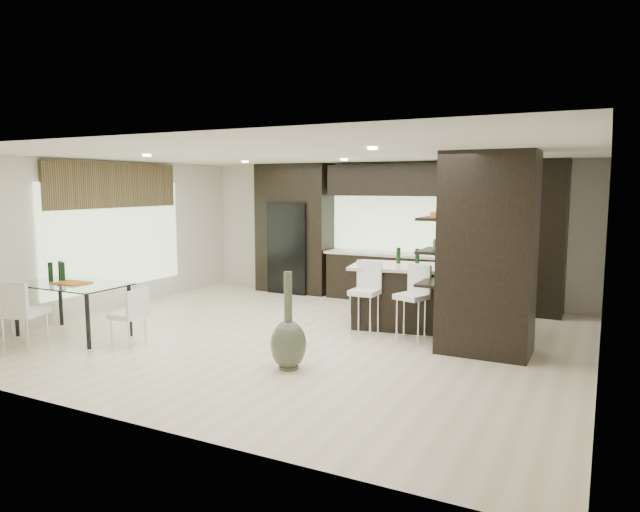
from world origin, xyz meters
The scene contains 22 objects.
ground centered at (0.00, 0.00, 0.00)m, with size 8.00×8.00×0.00m, color beige.
back_wall centered at (0.00, 3.50, 1.35)m, with size 8.00×0.02×2.70m, color silver.
left_wall centered at (-4.00, 0.00, 1.35)m, with size 0.02×7.00×2.70m, color silver.
right_wall centered at (4.00, 0.00, 1.35)m, with size 0.02×7.00×2.70m, color silver.
ceiling centered at (0.00, 0.00, 2.70)m, with size 8.00×7.00×0.02m, color white.
window_left centered at (-3.96, 0.20, 1.35)m, with size 0.04×3.20×1.90m, color #B2D199.
window_back centered at (0.60, 3.46, 1.55)m, with size 3.40×0.04×1.20m, color #B2D199.
stone_accent centered at (-3.93, 0.20, 2.25)m, with size 0.08×3.00×0.80m, color brown.
ceiling_spots centered at (0.00, 0.25, 2.68)m, with size 4.00×3.00×0.02m, color white.
back_cabinetry centered at (0.50, 3.17, 1.35)m, with size 6.80×0.68×2.70m, color black.
refrigerator centered at (-1.90, 3.12, 0.95)m, with size 0.90×0.68×1.90m, color black.
partition_column centered at (2.60, 0.40, 1.35)m, with size 1.20×0.80×2.70m, color black.
kitchen_island centered at (1.53, 1.33, 0.50)m, with size 2.39×1.03×1.00m, color black.
stool_left centered at (0.80, 0.52, 0.45)m, with size 0.40×0.40×0.90m, color white.
stool_mid centered at (1.53, 0.52, 0.45)m, with size 0.40×0.40×0.90m, color white.
stool_right centered at (2.26, 0.51, 0.46)m, with size 0.41×0.41×0.92m, color white.
bench centered at (1.37, 1.36, 0.22)m, with size 1.16×0.45×0.45m, color black.
floor_vase centered at (0.58, -1.41, 0.61)m, with size 0.45×0.45×1.21m, color #424E38, non-canonical shape.
dining_table centered at (-3.07, -1.53, 0.40)m, with size 1.66×0.93×0.80m, color white.
chair_near centered at (-3.07, -2.32, 0.45)m, with size 0.49×0.49×0.91m, color white.
chair_far centered at (-3.59, -2.32, 0.45)m, with size 0.48×0.48×0.89m, color white.
chair_end centered at (-1.95, -1.53, 0.38)m, with size 0.41×0.41×0.75m, color white.
Camera 1 is at (4.01, -7.32, 2.25)m, focal length 32.00 mm.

